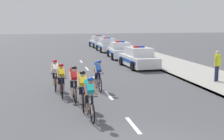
% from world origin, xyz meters
% --- Properties ---
extents(sidewalk_slab, '(3.80, 60.00, 0.12)m').
position_xyz_m(sidewalk_slab, '(6.75, 14.00, 0.06)').
color(sidewalk_slab, '#A3A099').
rests_on(sidewalk_slab, ground).
extents(kerb_edge, '(0.16, 60.00, 0.13)m').
position_xyz_m(kerb_edge, '(4.93, 14.00, 0.07)').
color(kerb_edge, '#9E9E99').
rests_on(kerb_edge, ground).
extents(lane_markings_centre, '(0.14, 21.60, 0.01)m').
position_xyz_m(lane_markings_centre, '(0.00, 8.42, 0.00)').
color(lane_markings_centre, white).
rests_on(lane_markings_centre, ground).
extents(cyclist_lead, '(0.43, 1.72, 1.56)m').
position_xyz_m(cyclist_lead, '(-1.28, 3.33, 0.79)').
color(cyclist_lead, black).
rests_on(cyclist_lead, ground).
extents(cyclist_second, '(0.44, 1.72, 1.56)m').
position_xyz_m(cyclist_second, '(-1.38, 4.61, 0.79)').
color(cyclist_second, black).
rests_on(cyclist_second, ground).
extents(cyclist_third, '(0.42, 1.72, 1.56)m').
position_xyz_m(cyclist_third, '(-1.61, 5.88, 0.79)').
color(cyclist_third, black).
rests_on(cyclist_third, ground).
extents(cyclist_fourth, '(0.42, 1.72, 1.56)m').
position_xyz_m(cyclist_fourth, '(-2.10, 6.74, 0.79)').
color(cyclist_fourth, black).
rests_on(cyclist_fourth, ground).
extents(cyclist_fifth, '(0.42, 1.72, 1.56)m').
position_xyz_m(cyclist_fifth, '(-0.31, 7.52, 0.79)').
color(cyclist_fifth, black).
rests_on(cyclist_fifth, ground).
extents(cyclist_sixth, '(0.43, 1.72, 1.56)m').
position_xyz_m(cyclist_sixth, '(-2.34, 8.14, 0.79)').
color(cyclist_sixth, black).
rests_on(cyclist_sixth, ground).
extents(police_car_nearest, '(2.18, 4.49, 1.59)m').
position_xyz_m(police_car_nearest, '(3.80, 14.24, 0.68)').
color(police_car_nearest, white).
rests_on(police_car_nearest, ground).
extents(police_car_second, '(2.20, 4.50, 1.59)m').
position_xyz_m(police_car_second, '(3.80, 20.09, 0.68)').
color(police_car_second, silver).
rests_on(police_car_second, ground).
extents(police_car_third, '(2.01, 4.40, 1.59)m').
position_xyz_m(police_car_third, '(3.80, 26.52, 0.68)').
color(police_car_third, silver).
rests_on(police_car_third, ground).
extents(police_car_furthest, '(2.15, 4.48, 1.59)m').
position_xyz_m(police_car_furthest, '(3.80, 32.34, 0.68)').
color(police_car_furthest, silver).
rests_on(police_car_furthest, ground).
extents(spectator_closest, '(0.49, 0.37, 1.68)m').
position_xyz_m(spectator_closest, '(6.26, 7.83, 1.08)').
color(spectator_closest, '#23284C').
rests_on(spectator_closest, sidewalk_slab).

